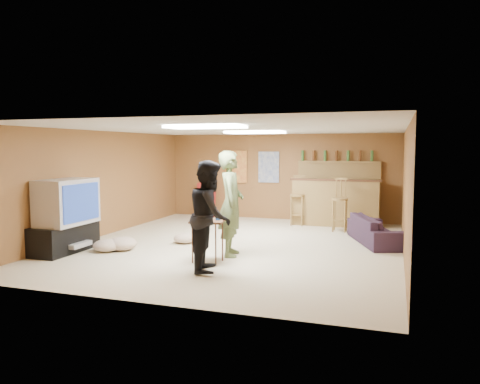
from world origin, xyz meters
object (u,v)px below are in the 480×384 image
(bar_counter, at_px, (336,202))
(person_black, at_px, (210,216))
(tray_table, at_px, (208,241))
(sofa, at_px, (377,230))
(tv_body, at_px, (67,202))
(person_olive, at_px, (231,204))

(bar_counter, height_order, person_black, person_black)
(person_black, height_order, tray_table, person_black)
(person_black, height_order, sofa, person_black)
(sofa, height_order, tray_table, tray_table)
(bar_counter, distance_m, sofa, 2.17)
(tv_body, relative_size, person_black, 0.66)
(person_black, bearing_deg, sofa, -53.74)
(tray_table, bearing_deg, bar_counter, 70.67)
(tray_table, bearing_deg, sofa, 43.89)
(tray_table, bearing_deg, tv_body, -177.61)
(tv_body, height_order, sofa, tv_body)
(person_olive, distance_m, person_black, 1.02)
(tv_body, distance_m, bar_counter, 6.09)
(bar_counter, bearing_deg, tv_body, -133.00)
(bar_counter, xyz_separation_m, person_olive, (-1.32, -3.77, 0.35))
(tv_body, height_order, tray_table, tv_body)
(tv_body, bearing_deg, sofa, 26.29)
(person_olive, relative_size, person_black, 1.08)
(bar_counter, height_order, person_olive, person_olive)
(sofa, distance_m, tray_table, 3.53)
(person_black, bearing_deg, tv_body, 68.01)
(person_black, relative_size, tray_table, 2.43)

